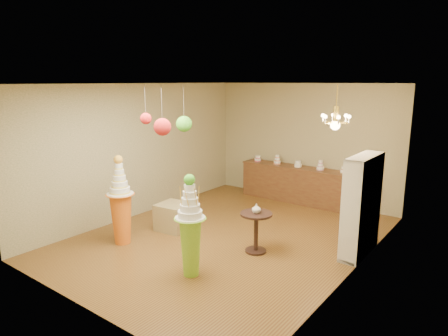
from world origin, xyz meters
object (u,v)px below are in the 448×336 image
Objects in this scene: sideboard at (297,184)px; round_table at (256,227)px; pedestal_green at (190,234)px; pedestal_orange at (121,210)px.

round_table is at bearing -75.80° from sideboard.
sideboard reaches higher than round_table.
sideboard is 4.09× the size of round_table.
round_table is (0.82, -3.25, 0.00)m from sideboard.
pedestal_green reaches higher than sideboard.
sideboard is at bearing 71.93° from pedestal_orange.
pedestal_orange reaches higher than pedestal_green.
pedestal_green is 2.24× the size of round_table.
pedestal_orange reaches higher than sideboard.
pedestal_orange reaches higher than round_table.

